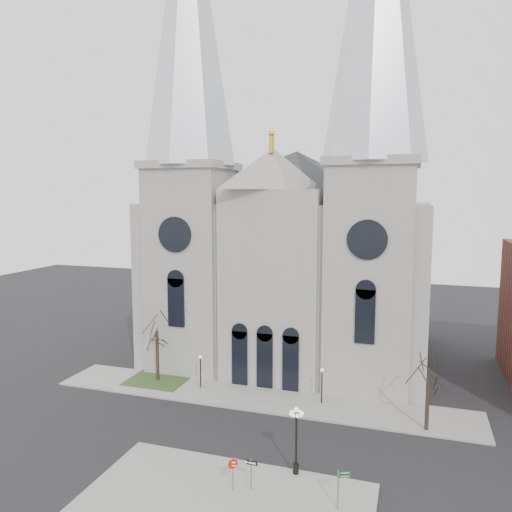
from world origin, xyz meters
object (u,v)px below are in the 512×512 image
(globe_lamp, at_px, (296,432))
(one_way_sign, at_px, (251,468))
(street_name_sign, at_px, (339,486))
(stop_sign, at_px, (233,467))

(globe_lamp, height_order, one_way_sign, globe_lamp)
(one_way_sign, bearing_deg, street_name_sign, -1.44)
(stop_sign, height_order, one_way_sign, stop_sign)
(one_way_sign, relative_size, street_name_sign, 0.83)
(one_way_sign, distance_m, street_name_sign, 5.70)
(one_way_sign, height_order, street_name_sign, street_name_sign)
(street_name_sign, bearing_deg, one_way_sign, 154.87)
(stop_sign, height_order, street_name_sign, street_name_sign)
(stop_sign, relative_size, one_way_sign, 1.05)
(stop_sign, bearing_deg, globe_lamp, 25.18)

